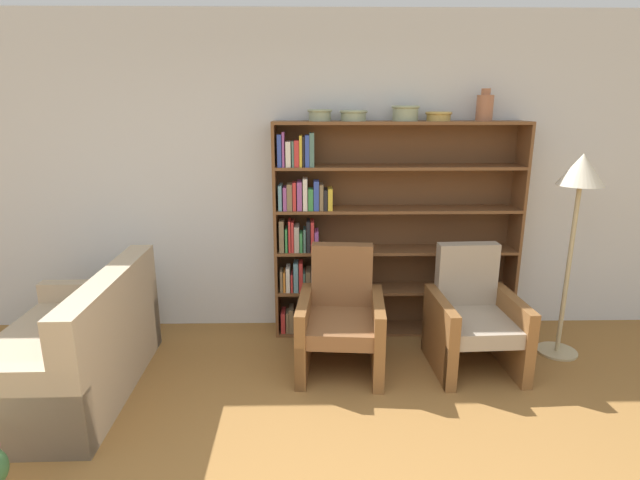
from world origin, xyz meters
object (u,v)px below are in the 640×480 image
at_px(vase_tall, 485,107).
at_px(armchair_cushioned, 473,318).
at_px(armchair_leather, 341,319).
at_px(floor_lamp, 580,186).
at_px(bowl_terracotta, 405,112).
at_px(bowl_olive, 320,114).
at_px(bookshelf, 371,234).
at_px(bowl_stoneware, 439,116).
at_px(bowl_brass, 353,115).
at_px(couch, 71,353).

bearing_deg(vase_tall, armchair_cushioned, -104.66).
distance_m(armchair_leather, floor_lamp, 2.08).
bearing_deg(bowl_terracotta, armchair_cushioned, -53.01).
distance_m(bowl_olive, armchair_cushioned, 2.03).
bearing_deg(floor_lamp, vase_tall, 143.23).
relative_size(bowl_terracotta, floor_lamp, 0.14).
distance_m(bookshelf, bowl_terracotta, 1.06).
bearing_deg(bowl_stoneware, bowl_brass, -180.00).
height_order(bowl_stoneware, vase_tall, vase_tall).
distance_m(bowl_terracotta, floor_lamp, 1.45).
bearing_deg(armchair_leather, bowl_olive, -71.97).
relative_size(bookshelf, bowl_stoneware, 9.72).
xyz_separation_m(bookshelf, bowl_stoneware, (0.53, -0.02, 1.00)).
bearing_deg(armchair_leather, bowl_stoneware, -137.45).
distance_m(bookshelf, bowl_brass, 1.02).
xyz_separation_m(couch, floor_lamp, (3.74, 0.50, 1.10)).
bearing_deg(bowl_terracotta, floor_lamp, -20.07).
height_order(bookshelf, bowl_stoneware, bowl_stoneware).
bearing_deg(bowl_brass, bowl_terracotta, 0.00).
bearing_deg(bowl_olive, bookshelf, 1.99).
bearing_deg(bowl_terracotta, bowl_stoneware, 0.00).
bearing_deg(bowl_brass, bookshelf, 5.16).
bearing_deg(bookshelf, armchair_cushioned, -41.73).
distance_m(bowl_terracotta, armchair_cushioned, 1.74).
bearing_deg(floor_lamp, bookshelf, 162.52).
relative_size(bowl_stoneware, floor_lamp, 0.13).
bearing_deg(bowl_terracotta, bowl_olive, 180.00).
bearing_deg(armchair_leather, bowl_brass, -96.24).
distance_m(bookshelf, bowl_stoneware, 1.13).
bearing_deg(armchair_cushioned, bowl_olive, -30.94).
bearing_deg(bowl_brass, floor_lamp, -15.31).
bearing_deg(armchair_cushioned, bowl_brass, -37.72).
relative_size(bowl_terracotta, armchair_leather, 0.25).
height_order(bowl_terracotta, armchair_cushioned, bowl_terracotta).
xyz_separation_m(bowl_stoneware, floor_lamp, (0.99, -0.46, -0.51)).
bearing_deg(armchair_leather, armchair_cushioned, -175.28).
bearing_deg(bowl_olive, bowl_brass, 0.00).
relative_size(bowl_brass, floor_lamp, 0.14).
height_order(bowl_olive, bowl_stoneware, bowl_olive).
relative_size(bookshelf, armchair_cushioned, 2.26).
height_order(bookshelf, bowl_brass, bowl_brass).
relative_size(bowl_olive, armchair_leather, 0.22).
height_order(bowl_brass, bowl_terracotta, bowl_terracotta).
distance_m(bowl_olive, bowl_terracotta, 0.70).
height_order(bowl_olive, armchair_leather, bowl_olive).
xyz_separation_m(bowl_stoneware, armchair_cushioned, (0.21, -0.64, -1.51)).
height_order(bowl_brass, bowl_stoneware, bowl_brass).
height_order(bowl_olive, armchair_cushioned, bowl_olive).
xyz_separation_m(armchair_leather, floor_lamp, (1.82, 0.18, 1.00)).
height_order(bowl_terracotta, floor_lamp, bowl_terracotta).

